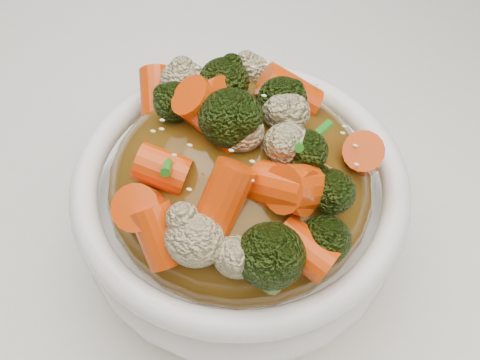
% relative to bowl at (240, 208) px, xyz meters
% --- Properties ---
extents(tablecloth, '(1.20, 0.80, 0.04)m').
position_rel_bowl_xyz_m(tablecloth, '(0.01, 0.03, -0.06)').
color(tablecloth, white).
rests_on(tablecloth, dining_table).
extents(bowl, '(0.21, 0.21, 0.08)m').
position_rel_bowl_xyz_m(bowl, '(0.00, 0.00, 0.00)').
color(bowl, white).
rests_on(bowl, tablecloth).
extents(sauce_base, '(0.17, 0.17, 0.09)m').
position_rel_bowl_xyz_m(sauce_base, '(0.00, 0.00, 0.03)').
color(sauce_base, '#5E3E10').
rests_on(sauce_base, bowl).
extents(carrots, '(0.17, 0.17, 0.05)m').
position_rel_bowl_xyz_m(carrots, '(0.00, 0.00, 0.09)').
color(carrots, '#DF4107').
rests_on(carrots, sauce_base).
extents(broccoli, '(0.17, 0.17, 0.04)m').
position_rel_bowl_xyz_m(broccoli, '(0.00, 0.00, 0.09)').
color(broccoli, black).
rests_on(broccoli, sauce_base).
extents(cauliflower, '(0.17, 0.17, 0.03)m').
position_rel_bowl_xyz_m(cauliflower, '(0.00, 0.00, 0.08)').
color(cauliflower, '#C8B988').
rests_on(cauliflower, sauce_base).
extents(scallions, '(0.13, 0.13, 0.02)m').
position_rel_bowl_xyz_m(scallions, '(0.00, 0.00, 0.09)').
color(scallions, '#24741A').
rests_on(scallions, sauce_base).
extents(sesame_seeds, '(0.15, 0.15, 0.01)m').
position_rel_bowl_xyz_m(sesame_seeds, '(0.00, 0.00, 0.09)').
color(sesame_seeds, beige).
rests_on(sesame_seeds, sauce_base).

